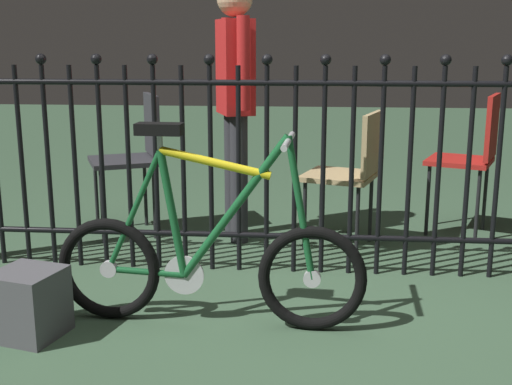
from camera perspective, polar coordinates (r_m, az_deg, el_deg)
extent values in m
plane|color=#3B583E|center=(3.04, 3.30, -11.07)|extent=(20.00, 20.00, 0.00)
cylinder|color=black|center=(3.85, -19.65, 2.07)|extent=(0.03, 0.03, 1.12)
cylinder|color=black|center=(3.79, -17.58, 2.06)|extent=(0.03, 0.03, 1.12)
sphere|color=black|center=(3.73, -18.21, 10.96)|extent=(0.06, 0.06, 0.06)
cylinder|color=black|center=(3.74, -15.44, 2.04)|extent=(0.03, 0.03, 1.12)
cylinder|color=black|center=(3.69, -13.24, 2.02)|extent=(0.03, 0.03, 1.12)
sphere|color=black|center=(3.63, -13.73, 11.19)|extent=(0.06, 0.06, 0.06)
cylinder|color=black|center=(3.64, -10.99, 2.00)|extent=(0.03, 0.03, 1.12)
cylinder|color=black|center=(3.61, -8.68, 1.98)|extent=(0.03, 0.03, 1.12)
sphere|color=black|center=(3.54, -9.01, 11.36)|extent=(0.06, 0.06, 0.06)
cylinder|color=black|center=(3.57, -6.33, 1.95)|extent=(0.03, 0.03, 1.12)
cylinder|color=black|center=(3.55, -3.94, 1.92)|extent=(0.03, 0.03, 1.12)
sphere|color=black|center=(3.48, -4.09, 11.46)|extent=(0.06, 0.06, 0.06)
cylinder|color=black|center=(3.53, -1.52, 1.88)|extent=(0.03, 0.03, 1.12)
cylinder|color=black|center=(3.51, 0.93, 1.84)|extent=(0.03, 0.03, 1.12)
sphere|color=black|center=(3.45, 0.96, 11.48)|extent=(0.06, 0.06, 0.06)
cylinder|color=black|center=(3.51, 3.39, 1.80)|extent=(0.03, 0.03, 1.12)
cylinder|color=black|center=(3.51, 5.85, 1.75)|extent=(0.03, 0.03, 1.12)
sphere|color=black|center=(3.44, 6.08, 11.41)|extent=(0.06, 0.06, 0.06)
cylinder|color=black|center=(3.51, 8.31, 1.70)|extent=(0.03, 0.03, 1.12)
cylinder|color=black|center=(3.53, 10.75, 1.65)|extent=(0.03, 0.03, 1.12)
sphere|color=black|center=(3.46, 11.17, 11.25)|extent=(0.06, 0.06, 0.06)
cylinder|color=black|center=(3.54, 13.18, 1.59)|extent=(0.03, 0.03, 1.12)
cylinder|color=black|center=(3.57, 15.57, 1.53)|extent=(0.03, 0.03, 1.12)
sphere|color=black|center=(3.51, 16.17, 11.00)|extent=(0.06, 0.06, 0.06)
cylinder|color=black|center=(3.60, 17.93, 1.47)|extent=(0.03, 0.03, 1.12)
cylinder|color=black|center=(3.64, 20.24, 1.41)|extent=(0.03, 0.03, 1.12)
sphere|color=black|center=(3.57, 20.99, 10.69)|extent=(0.06, 0.06, 0.06)
cylinder|color=black|center=(3.59, 3.65, -3.82)|extent=(3.96, 0.03, 0.03)
cylinder|color=black|center=(3.45, 3.85, 9.47)|extent=(3.96, 0.03, 0.03)
torus|color=black|center=(3.05, -12.66, -6.50)|extent=(0.48, 0.08, 0.47)
cylinder|color=silver|center=(3.05, -12.66, -6.50)|extent=(0.08, 0.03, 0.08)
torus|color=black|center=(2.88, 4.90, -7.47)|extent=(0.48, 0.08, 0.47)
cylinder|color=silver|center=(2.88, 4.90, -7.47)|extent=(0.08, 0.03, 0.08)
cylinder|color=#19592D|center=(2.82, -1.89, -1.36)|extent=(0.49, 0.06, 0.65)
cylinder|color=yellow|center=(2.79, -3.59, 2.59)|extent=(0.49, 0.06, 0.14)
cylinder|color=#19592D|center=(2.89, -7.28, -1.84)|extent=(0.13, 0.04, 0.57)
cylinder|color=#19592D|center=(3.00, -9.52, -6.83)|extent=(0.35, 0.05, 0.04)
cylinder|color=#19592D|center=(2.93, -10.58, -1.60)|extent=(0.28, 0.04, 0.56)
cylinder|color=#19592D|center=(2.79, 3.89, -1.44)|extent=(0.14, 0.04, 0.63)
cylinder|color=silver|center=(2.73, 2.83, 4.71)|extent=(0.03, 0.03, 0.02)
cylinder|color=silver|center=(2.73, 2.83, 4.50)|extent=(0.05, 0.40, 0.03)
cylinder|color=silver|center=(2.83, -8.36, 4.38)|extent=(0.03, 0.03, 0.07)
cube|color=black|center=(2.83, -8.40, 5.48)|extent=(0.20, 0.10, 0.05)
cylinder|color=silver|center=(2.96, -6.26, -7.14)|extent=(0.18, 0.02, 0.18)
cylinder|color=black|center=(3.97, 4.26, -2.03)|extent=(0.02, 0.02, 0.43)
cylinder|color=black|center=(4.26, 5.69, -0.99)|extent=(0.02, 0.02, 0.43)
cylinder|color=black|center=(3.88, 8.80, -2.51)|extent=(0.02, 0.02, 0.43)
cylinder|color=black|center=(4.18, 9.93, -1.40)|extent=(0.02, 0.02, 0.43)
cube|color=tan|center=(4.02, 7.26, 1.44)|extent=(0.51, 0.51, 0.03)
cube|color=tan|center=(3.93, 10.05, 4.19)|extent=(0.15, 0.38, 0.37)
cylinder|color=black|center=(4.39, 14.70, -0.69)|extent=(0.02, 0.02, 0.47)
cylinder|color=black|center=(4.68, 15.53, 0.12)|extent=(0.02, 0.02, 0.47)
cylinder|color=black|center=(4.34, 18.70, -1.11)|extent=(0.02, 0.02, 0.47)
cylinder|color=black|center=(4.63, 19.28, -0.27)|extent=(0.02, 0.02, 0.47)
cube|color=#A51E19|center=(4.46, 17.27, 2.64)|extent=(0.51, 0.51, 0.03)
cube|color=#A51E19|center=(4.40, 19.84, 5.37)|extent=(0.17, 0.35, 0.40)
cylinder|color=black|center=(4.18, -13.22, -1.22)|extent=(0.02, 0.02, 0.47)
cylinder|color=black|center=(4.50, -13.69, -0.25)|extent=(0.02, 0.02, 0.47)
cylinder|color=black|center=(4.23, -8.82, -0.87)|extent=(0.02, 0.02, 0.47)
cylinder|color=black|center=(4.54, -9.60, 0.06)|extent=(0.02, 0.02, 0.47)
cube|color=#2D2D33|center=(4.31, -11.48, 2.70)|extent=(0.54, 0.54, 0.03)
cube|color=#2D2D33|center=(4.31, -9.05, 5.83)|extent=(0.19, 0.37, 0.39)
cylinder|color=#2D2D33|center=(4.07, -1.49, 1.12)|extent=(0.11, 0.11, 0.80)
cylinder|color=#2D2D33|center=(4.22, -2.01, 1.55)|extent=(0.11, 0.11, 0.80)
cube|color=red|center=(4.07, -1.82, 10.84)|extent=(0.27, 0.34, 0.57)
cylinder|color=red|center=(3.87, -1.11, 11.15)|extent=(0.08, 0.08, 0.54)
cylinder|color=red|center=(4.26, -2.47, 11.31)|extent=(0.08, 0.08, 0.54)
cube|color=#4C4C51|center=(3.00, -19.13, -9.09)|extent=(0.32, 0.32, 0.29)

